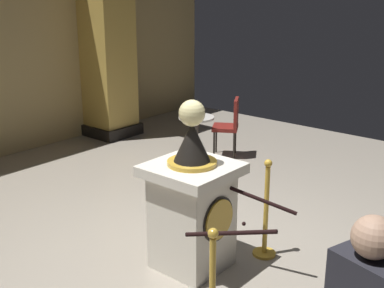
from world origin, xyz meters
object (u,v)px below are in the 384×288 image
stanchion_far (265,222)px  cafe_table (196,133)px  pedestal_clock (192,204)px  cafe_chair_red (230,122)px

stanchion_far → cafe_table: 2.99m
stanchion_far → cafe_table: size_ratio=1.41×
pedestal_clock → cafe_chair_red: 3.48m
pedestal_clock → cafe_table: 3.12m
stanchion_far → cafe_chair_red: (2.37, 2.18, 0.20)m
stanchion_far → pedestal_clock: bearing=145.3°
pedestal_clock → cafe_table: (2.42, 1.96, -0.19)m
cafe_chair_red → cafe_table: bearing=160.0°
pedestal_clock → cafe_chair_red: bearing=30.1°
cafe_table → cafe_chair_red: size_ratio=0.78×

